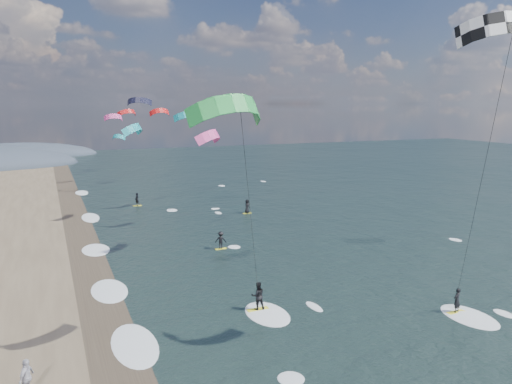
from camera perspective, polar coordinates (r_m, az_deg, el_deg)
name	(u,v)px	position (r m, az deg, el deg)	size (l,w,h in m)	color
ground	(361,356)	(28.47, 11.91, -17.90)	(260.00, 260.00, 0.00)	black
wet_sand_strip	(106,320)	(33.33, -16.80, -13.81)	(3.00, 240.00, 0.00)	#382D23
kitesurfer_near_a	(502,102)	(27.26, 26.27, 9.20)	(7.72, 8.70, 17.68)	yellow
kitesurfer_near_b	(248,177)	(26.00, -0.90, 1.67)	(7.29, 8.77, 14.28)	yellow
far_kitesurfers	(212,218)	(55.07, -5.06, -3.00)	(12.76, 23.91, 1.73)	yellow
bg_kite_field	(149,115)	(74.60, -12.13, 8.62)	(11.20, 69.42, 8.04)	teal
shoreline_surf	(115,291)	(37.83, -15.77, -10.84)	(2.40, 79.40, 0.11)	white
beach_walker	(27,378)	(26.40, -24.73, -18.76)	(1.08, 0.45, 1.84)	silver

